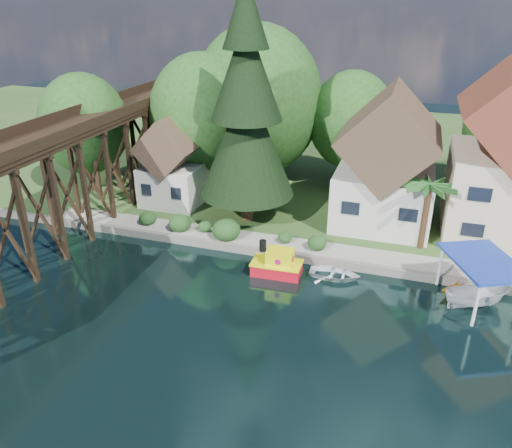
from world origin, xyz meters
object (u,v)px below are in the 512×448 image
object	(u,v)px
palm_tree	(429,188)
boat_canopy	(478,287)
boat_yellow	(459,287)
house_left	(386,167)
tugboat	(277,264)
boat_white_a	(335,273)
shed	(173,167)
trestle_bridge	(53,179)
conifer	(246,111)

from	to	relation	value
palm_tree	boat_canopy	distance (m)	8.02
palm_tree	boat_yellow	size ratio (longest dim) A/B	2.26
house_left	palm_tree	distance (m)	5.17
tugboat	boat_white_a	xyz separation A→B (m)	(3.88, 0.75, -0.39)
shed	boat_canopy	world-z (taller)	shed
trestle_bridge	palm_tree	size ratio (longest dim) A/B	8.22
palm_tree	tugboat	world-z (taller)	palm_tree
trestle_bridge	shed	xyz separation A→B (m)	(5.00, 9.33, -1.52)
boat_white_a	house_left	bearing A→B (deg)	-14.19
conifer	tugboat	xyz separation A→B (m)	(4.58, -7.09, -8.74)
boat_white_a	shed	bearing A→B (deg)	62.33
house_left	conifer	bearing A→B (deg)	-163.95
house_left	tugboat	distance (m)	12.61
tugboat	palm_tree	bearing A→B (deg)	33.41
conifer	shed	bearing A→B (deg)	168.04
tugboat	boat_yellow	xyz separation A→B (m)	(11.82, 0.96, -0.12)
trestle_bridge	conifer	xyz separation A→B (m)	(12.36, 7.77, 4.14)
palm_tree	house_left	bearing A→B (deg)	129.24
conifer	boat_canopy	xyz separation A→B (m)	(17.33, -7.14, -8.08)
trestle_bridge	tugboat	world-z (taller)	trestle_bridge
palm_tree	boat_canopy	xyz separation A→B (m)	(3.42, -6.19, -3.78)
conifer	boat_yellow	size ratio (longest dim) A/B	7.87
house_left	boat_white_a	bearing A→B (deg)	-103.05
house_left	conifer	distance (m)	11.89
house_left	tugboat	size ratio (longest dim) A/B	3.14
shed	boat_canopy	xyz separation A→B (m)	(24.69, -8.70, -2.41)
trestle_bridge	boat_canopy	world-z (taller)	trestle_bridge
shed	conifer	world-z (taller)	conifer
conifer	palm_tree	size ratio (longest dim) A/B	3.47
shed	boat_white_a	distance (m)	18.02
boat_canopy	boat_yellow	size ratio (longest dim) A/B	2.58
palm_tree	trestle_bridge	bearing A→B (deg)	-165.43
trestle_bridge	boat_white_a	xyz separation A→B (m)	(20.82, 1.43, -4.99)
palm_tree	boat_yellow	xyz separation A→B (m)	(2.50, -5.19, -4.57)
boat_white_a	tugboat	bearing A→B (deg)	99.85
boat_yellow	house_left	bearing A→B (deg)	4.05
boat_white_a	boat_yellow	size ratio (longest dim) A/B	1.47
tugboat	boat_canopy	bearing A→B (deg)	-0.20
boat_white_a	boat_yellow	bearing A→B (deg)	-89.63
conifer	boat_white_a	xyz separation A→B (m)	(8.46, -6.34, -9.13)
boat_canopy	boat_yellow	xyz separation A→B (m)	(-0.92, 1.01, -0.79)
shed	conifer	size ratio (longest dim) A/B	0.42
conifer	palm_tree	distance (m)	14.59
conifer	palm_tree	bearing A→B (deg)	-3.87
tugboat	conifer	bearing A→B (deg)	122.88
shed	boat_white_a	world-z (taller)	shed
boat_white_a	conifer	bearing A→B (deg)	52.01
boat_white_a	trestle_bridge	bearing A→B (deg)	92.79
boat_canopy	boat_white_a	bearing A→B (deg)	174.86
trestle_bridge	tugboat	size ratio (longest dim) A/B	12.59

